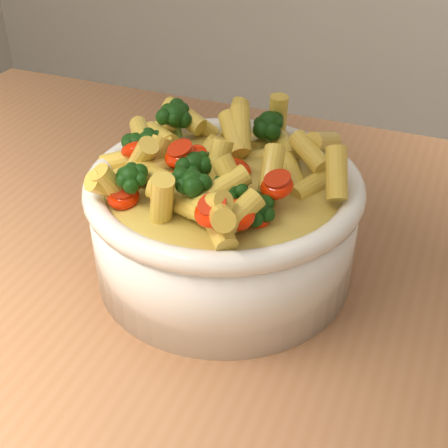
% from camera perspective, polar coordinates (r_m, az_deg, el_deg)
% --- Properties ---
extents(serving_bowl, '(0.22, 0.22, 0.10)m').
position_cam_1_polar(serving_bowl, '(0.52, 0.00, 0.11)').
color(serving_bowl, white).
rests_on(serving_bowl, table).
extents(pasta_salad, '(0.18, 0.18, 0.04)m').
position_cam_1_polar(pasta_salad, '(0.48, 0.00, 5.92)').
color(pasta_salad, '#EBC04A').
rests_on(pasta_salad, serving_bowl).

